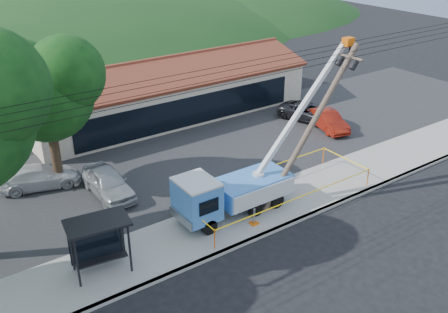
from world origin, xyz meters
TOP-DOWN VIEW (x-y plane):
  - ground at (0.00, 0.00)m, footprint 120.00×120.00m
  - curb at (0.00, 2.10)m, footprint 60.00×0.25m
  - sidewalk at (0.00, 4.00)m, footprint 60.00×4.00m
  - parking_lot at (0.00, 12.00)m, footprint 60.00×12.00m
  - strip_mall at (4.00, 19.98)m, footprint 22.50×8.53m
  - tree_lot at (-7.00, 13.00)m, footprint 6.30×5.60m
  - hill_center at (10.00, 55.00)m, footprint 89.60×64.00m
  - hill_east at (30.00, 55.00)m, footprint 72.80×52.00m
  - utility_truck at (-0.50, 4.61)m, footprint 11.01×3.51m
  - leaning_pole at (4.37, 3.81)m, footprint 6.18×1.76m
  - bus_shelter at (-8.04, 4.16)m, footprint 2.89×2.01m
  - caution_tape at (2.35, 4.28)m, footprint 10.87×3.67m
  - car_silver at (-5.09, 10.22)m, footprint 1.84×4.53m
  - car_red at (12.15, 10.03)m, footprint 2.48×4.40m
  - car_white at (-8.04, 13.37)m, footprint 4.99×2.99m
  - car_dark at (12.21, 12.17)m, footprint 3.58×5.17m

SIDE VIEW (x-z plane):
  - ground at x=0.00m, z-range 0.00..0.00m
  - hill_center at x=10.00m, z-range -16.00..16.00m
  - hill_east at x=30.00m, z-range -13.00..13.00m
  - car_silver at x=-5.09m, z-range -0.77..0.77m
  - car_red at x=12.15m, z-range -0.69..0.69m
  - car_white at x=-8.04m, z-range -0.68..0.68m
  - car_dark at x=12.21m, z-range -0.66..0.66m
  - parking_lot at x=0.00m, z-range 0.00..0.10m
  - curb at x=0.00m, z-range 0.00..0.15m
  - sidewalk at x=0.00m, z-range 0.00..0.15m
  - caution_tape at x=2.35m, z-range 0.40..1.47m
  - utility_truck at x=-0.50m, z-range -2.64..5.78m
  - strip_mall at x=4.00m, z-range -0.46..4.22m
  - bus_shelter at x=-8.04m, z-range 0.76..3.35m
  - leaning_pole at x=4.37m, z-range 0.47..8.83m
  - tree_lot at x=-7.00m, z-range 1.74..10.68m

